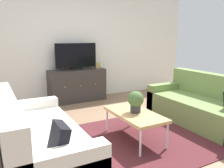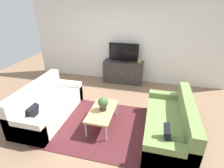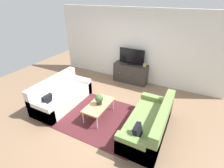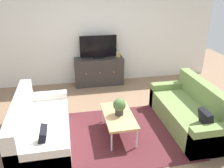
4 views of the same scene
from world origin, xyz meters
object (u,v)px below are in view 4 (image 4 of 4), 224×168
at_px(potted_plant, 119,106).
at_px(mantel_clock, 118,55).
at_px(couch_right_side, 192,113).
at_px(tv_console, 99,71).
at_px(coffee_table, 118,116).
at_px(couch_left_side, 38,130).
at_px(flat_screen_tv, 98,47).

xyz_separation_m(potted_plant, mantel_clock, (0.51, 2.38, 0.21)).
bearing_deg(couch_right_side, tv_console, 121.77).
xyz_separation_m(couch_right_side, mantel_clock, (-0.94, 2.37, 0.53)).
xyz_separation_m(couch_right_side, coffee_table, (-1.47, -0.01, 0.11)).
bearing_deg(mantel_clock, tv_console, -180.00).
height_order(couch_left_side, potted_plant, couch_left_side).
height_order(couch_right_side, coffee_table, couch_right_side).
xyz_separation_m(potted_plant, flat_screen_tv, (-0.02, 2.40, 0.45)).
relative_size(coffee_table, flat_screen_tv, 1.03).
xyz_separation_m(flat_screen_tv, mantel_clock, (0.53, -0.02, -0.23)).
height_order(coffee_table, potted_plant, potted_plant).
distance_m(couch_left_side, coffee_table, 1.41).
distance_m(potted_plant, flat_screen_tv, 2.44).
relative_size(couch_left_side, mantel_clock, 14.80).
bearing_deg(couch_right_side, couch_left_side, 180.00).
bearing_deg(couch_left_side, tv_console, 59.35).
distance_m(couch_right_side, coffee_table, 1.47).
height_order(couch_right_side, flat_screen_tv, flat_screen_tv).
bearing_deg(tv_console, coffee_table, -89.96).
bearing_deg(coffee_table, tv_console, 90.04).
relative_size(couch_right_side, potted_plant, 6.18).
height_order(tv_console, mantel_clock, mantel_clock).
distance_m(coffee_table, mantel_clock, 2.48).
bearing_deg(coffee_table, potted_plant, 34.20).
distance_m(coffee_table, potted_plant, 0.21).
xyz_separation_m(coffee_table, tv_console, (-0.00, 2.39, -0.02)).
bearing_deg(flat_screen_tv, mantel_clock, -2.18).
distance_m(couch_right_side, tv_console, 2.79).
height_order(flat_screen_tv, mantel_clock, flat_screen_tv).
distance_m(couch_left_side, tv_console, 2.76).
bearing_deg(potted_plant, mantel_clock, 77.94).
height_order(coffee_table, flat_screen_tv, flat_screen_tv).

